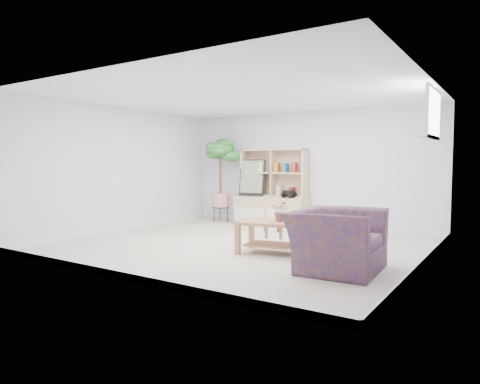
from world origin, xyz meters
The scene contains 14 objects.
floor centered at (0.00, 0.00, 0.00)m, with size 5.50×5.00×0.01m, color #BAB49D.
ceiling centered at (0.00, 0.00, 2.40)m, with size 5.50×5.00×0.01m, color white.
walls centered at (0.00, 0.00, 1.20)m, with size 5.51×5.01×2.40m.
baseboard centered at (0.00, 0.00, 0.05)m, with size 5.50×5.00×0.10m, color white, non-canonical shape.
window centered at (2.73, 0.60, 2.00)m, with size 0.10×0.98×0.68m, color silver, non-canonical shape.
window_sill centered at (2.67, 0.60, 1.68)m, with size 0.14×1.00×0.04m, color white.
storage_unit centered at (-0.69, 2.24, 0.81)m, with size 1.62×0.55×1.62m, color tan, non-canonical shape.
poster centered at (-1.15, 2.20, 1.01)m, with size 0.58×0.13×0.80m, color yellow, non-canonical shape.
toy_truck centered at (-0.23, 2.15, 0.69)m, with size 0.33×0.22×0.17m, color black, non-canonical shape.
coffee_table centered at (0.83, -0.25, 0.24)m, with size 1.16×0.63×0.47m, color #A06B3B, non-canonical shape.
table_plant centered at (0.83, -0.21, 0.62)m, with size 0.27×0.23×0.30m, color #1A6B2B.
floor_tree centered at (-1.89, 2.05, 0.94)m, with size 0.69×0.69×1.88m, color #2C6E2B, non-canonical shape.
armchair centered at (1.87, -0.71, 0.43)m, with size 1.16×1.01×0.86m, color navy.
sill_plant centered at (2.67, 0.85, 1.82)m, with size 0.13×0.11×0.24m, color #2C6E2B.
Camera 1 is at (3.73, -5.74, 1.32)m, focal length 32.00 mm.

